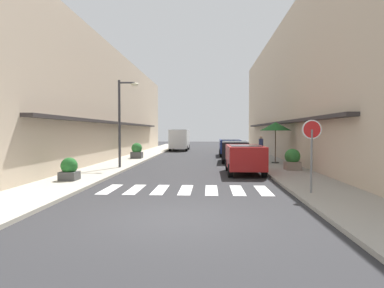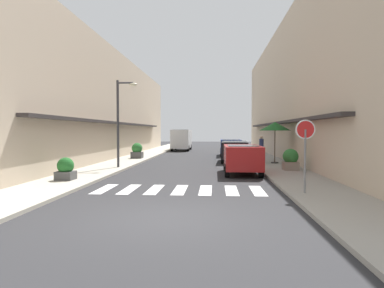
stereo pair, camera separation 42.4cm
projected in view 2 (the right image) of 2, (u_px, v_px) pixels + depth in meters
ground_plane at (198, 160)px, 25.64m from camera, size 94.42×94.42×0.00m
sidewalk_left at (133, 159)px, 25.97m from camera, size 2.54×60.08×0.12m
sidewalk_right at (265, 160)px, 25.30m from camera, size 2.54×60.08×0.12m
building_row_left at (89, 106)px, 27.21m from camera, size 5.50×40.63×8.45m
building_row_right at (313, 92)px, 25.99m from camera, size 5.50×40.63×10.43m
crosswalk at (180, 190)px, 12.62m from camera, size 6.15×2.20×0.01m
parked_car_near at (242, 156)px, 17.26m from camera, size 1.82×3.92×1.47m
parked_car_mid at (234, 149)px, 24.14m from camera, size 1.97×4.51×1.47m
parked_car_far at (231, 146)px, 30.07m from camera, size 1.85×4.37×1.47m
delivery_van at (182, 138)px, 38.84m from camera, size 2.02×5.41×2.37m
round_street_sign at (305, 137)px, 11.26m from camera, size 0.65×0.07×2.44m
street_lamp at (121, 114)px, 19.45m from camera, size 1.19×0.28×4.96m
cafe_umbrella at (275, 127)px, 21.94m from camera, size 2.01×2.01×2.66m
planter_corner at (66, 169)px, 14.43m from camera, size 0.71×0.71×0.95m
planter_midblock at (291, 160)px, 18.10m from camera, size 0.81×0.81×1.13m
planter_far at (137, 151)px, 26.13m from camera, size 0.83×0.83×1.17m
pedestrian_walking_near at (261, 146)px, 26.19m from camera, size 0.34×0.34×1.71m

